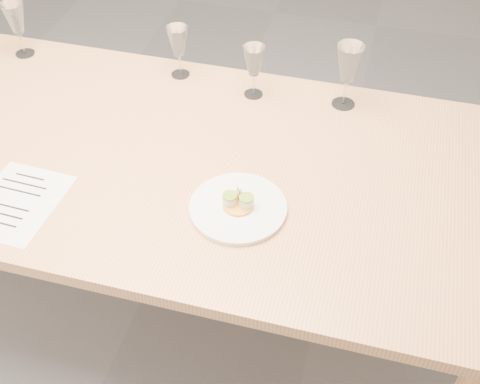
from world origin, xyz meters
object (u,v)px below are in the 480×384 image
(dinner_plate, at_px, (238,207))
(wine_glass_2, at_px, (254,62))
(wine_glass_3, at_px, (349,64))
(wine_glass_0, at_px, (15,19))
(recipe_sheet, at_px, (17,202))
(wine_glass_1, at_px, (178,42))
(dining_table, at_px, (121,161))

(dinner_plate, height_order, wine_glass_2, wine_glass_2)
(dinner_plate, distance_m, wine_glass_3, 0.61)
(wine_glass_0, distance_m, wine_glass_3, 1.17)
(recipe_sheet, height_order, wine_glass_0, wine_glass_0)
(dinner_plate, height_order, wine_glass_1, wine_glass_1)
(dinner_plate, xyz_separation_m, wine_glass_0, (-0.97, 0.57, 0.13))
(dining_table, relative_size, recipe_sheet, 8.14)
(wine_glass_0, height_order, wine_glass_3, wine_glass_3)
(recipe_sheet, bearing_deg, wine_glass_3, 42.89)
(dining_table, bearing_deg, recipe_sheet, -119.81)
(wine_glass_0, height_order, wine_glass_1, wine_glass_0)
(wine_glass_1, relative_size, wine_glass_2, 1.01)
(wine_glass_0, bearing_deg, wine_glass_2, -1.99)
(dining_table, relative_size, wine_glass_2, 13.22)
(dining_table, xyz_separation_m, wine_glass_0, (-0.54, 0.39, 0.21))
(recipe_sheet, height_order, wine_glass_2, wine_glass_2)
(dinner_plate, distance_m, wine_glass_2, 0.56)
(dining_table, relative_size, wine_glass_0, 12.03)
(wine_glass_3, bearing_deg, wine_glass_1, 177.50)
(dining_table, distance_m, wine_glass_3, 0.78)
(wine_glass_3, bearing_deg, wine_glass_0, 179.66)
(dining_table, height_order, wine_glass_0, wine_glass_0)
(wine_glass_1, xyz_separation_m, wine_glass_2, (0.28, -0.05, -0.00))
(wine_glass_0, relative_size, wine_glass_1, 1.08)
(recipe_sheet, xyz_separation_m, wine_glass_2, (0.51, 0.67, 0.13))
(recipe_sheet, relative_size, wine_glass_2, 1.62)
(dining_table, height_order, dinner_plate, dinner_plate)
(wine_glass_1, height_order, wine_glass_3, wine_glass_3)
(recipe_sheet, xyz_separation_m, wine_glass_1, (0.23, 0.72, 0.13))
(dinner_plate, xyz_separation_m, recipe_sheet, (-0.60, -0.13, -0.01))
(dinner_plate, bearing_deg, wine_glass_3, 69.52)
(wine_glass_2, bearing_deg, dining_table, -132.68)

